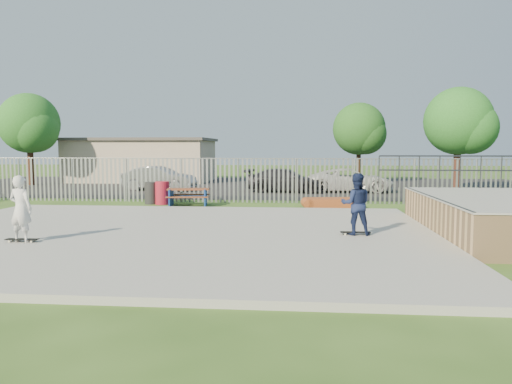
# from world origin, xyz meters

# --- Properties ---
(ground) EXTENTS (120.00, 120.00, 0.00)m
(ground) POSITION_xyz_m (0.00, 0.00, 0.00)
(ground) COLOR #31511B
(ground) RESTS_ON ground
(concrete_slab) EXTENTS (15.00, 12.00, 0.15)m
(concrete_slab) POSITION_xyz_m (0.00, 0.00, 0.07)
(concrete_slab) COLOR #9D9D98
(concrete_slab) RESTS_ON ground
(quarter_pipe) EXTENTS (5.50, 7.05, 2.19)m
(quarter_pipe) POSITION_xyz_m (9.50, 1.04, 0.56)
(quarter_pipe) COLOR tan
(quarter_pipe) RESTS_ON ground
(fence) EXTENTS (26.04, 16.02, 2.00)m
(fence) POSITION_xyz_m (1.00, 4.59, 1.00)
(fence) COLOR gray
(fence) RESTS_ON ground
(picnic_table) EXTENTS (1.94, 1.67, 0.74)m
(picnic_table) POSITION_xyz_m (-0.96, 7.51, 0.38)
(picnic_table) COLOR brown
(picnic_table) RESTS_ON ground
(funbox) EXTENTS (2.15, 1.27, 0.41)m
(funbox) POSITION_xyz_m (5.10, 7.24, 0.20)
(funbox) COLOR brown
(funbox) RESTS_ON ground
(trash_bin_red) EXTENTS (0.61, 0.61, 1.01)m
(trash_bin_red) POSITION_xyz_m (-2.22, 7.93, 0.51)
(trash_bin_red) COLOR maroon
(trash_bin_red) RESTS_ON ground
(trash_bin_grey) EXTENTS (0.58, 0.58, 0.97)m
(trash_bin_grey) POSITION_xyz_m (-2.76, 8.08, 0.49)
(trash_bin_grey) COLOR black
(trash_bin_grey) RESTS_ON ground
(parking_lot) EXTENTS (40.00, 18.00, 0.02)m
(parking_lot) POSITION_xyz_m (0.00, 19.00, 0.01)
(parking_lot) COLOR black
(parking_lot) RESTS_ON ground
(car_silver) EXTENTS (4.37, 1.90, 1.40)m
(car_silver) POSITION_xyz_m (-4.36, 14.87, 0.72)
(car_silver) COLOR #9E9FA3
(car_silver) RESTS_ON parking_lot
(car_dark) EXTENTS (4.66, 2.33, 1.30)m
(car_dark) POSITION_xyz_m (2.98, 14.38, 0.67)
(car_dark) COLOR black
(car_dark) RESTS_ON parking_lot
(car_white) EXTENTS (4.78, 2.26, 1.32)m
(car_white) POSITION_xyz_m (6.59, 14.76, 0.68)
(car_white) COLOR silver
(car_white) RESTS_ON parking_lot
(building) EXTENTS (10.40, 6.40, 3.20)m
(building) POSITION_xyz_m (-8.00, 23.00, 1.61)
(building) COLOR #BCA990
(building) RESTS_ON ground
(tree_left) EXTENTS (3.94, 3.94, 6.08)m
(tree_left) POSITION_xyz_m (-14.11, 18.34, 4.09)
(tree_left) COLOR #43271B
(tree_left) RESTS_ON ground
(tree_mid) EXTENTS (3.67, 3.67, 5.66)m
(tree_mid) POSITION_xyz_m (7.87, 22.44, 3.81)
(tree_mid) COLOR #392617
(tree_mid) RESTS_ON ground
(tree_right) EXTENTS (3.84, 3.84, 5.93)m
(tree_right) POSITION_xyz_m (12.73, 16.13, 3.98)
(tree_right) COLOR #46261C
(tree_right) RESTS_ON ground
(skateboard_a) EXTENTS (0.80, 0.21, 0.08)m
(skateboard_a) POSITION_xyz_m (5.30, 0.01, 0.19)
(skateboard_a) COLOR black
(skateboard_a) RESTS_ON concrete_slab
(skateboard_b) EXTENTS (0.80, 0.22, 0.08)m
(skateboard_b) POSITION_xyz_m (-3.01, -1.78, 0.19)
(skateboard_b) COLOR black
(skateboard_b) RESTS_ON concrete_slab
(skater_navy) EXTENTS (0.80, 0.63, 1.65)m
(skater_navy) POSITION_xyz_m (5.30, 0.01, 0.97)
(skater_navy) COLOR #151E41
(skater_navy) RESTS_ON concrete_slab
(skater_white) EXTENTS (0.65, 0.48, 1.65)m
(skater_white) POSITION_xyz_m (-3.01, -1.78, 0.97)
(skater_white) COLOR silver
(skater_white) RESTS_ON concrete_slab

